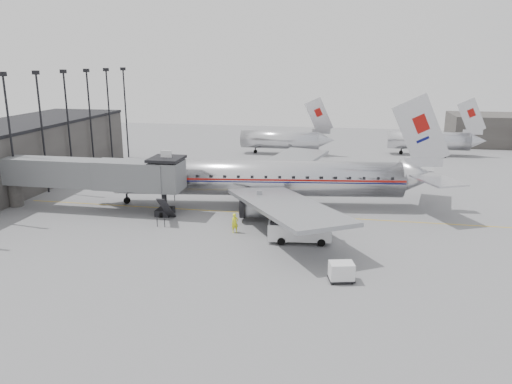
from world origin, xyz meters
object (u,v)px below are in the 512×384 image
(service_van, at_px, (301,227))
(baggage_cart_white, at_px, (341,271))
(airliner, at_px, (264,178))
(ramp_worker, at_px, (235,223))
(baggage_cart_navy, at_px, (303,220))

(service_van, relative_size, baggage_cart_white, 2.72)
(airliner, distance_m, ramp_worker, 10.08)
(service_van, relative_size, ramp_worker, 3.11)
(service_van, distance_m, ramp_worker, 6.78)
(airliner, xyz_separation_m, baggage_cart_white, (9.36, -19.11, -2.49))
(service_van, height_order, ramp_worker, service_van)
(baggage_cart_navy, distance_m, ramp_worker, 7.00)
(airliner, relative_size, baggage_cart_white, 18.64)
(service_van, height_order, baggage_cart_navy, service_van)
(baggage_cart_white, bearing_deg, ramp_worker, 124.82)
(baggage_cart_white, xyz_separation_m, ramp_worker, (-10.58, 9.38, 0.17))
(service_van, distance_m, baggage_cart_white, 8.94)
(airliner, bearing_deg, baggage_cart_navy, -61.13)
(airliner, bearing_deg, baggage_cart_white, -71.54)
(airliner, relative_size, ramp_worker, 21.30)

